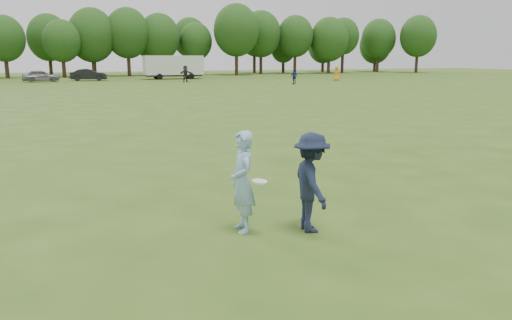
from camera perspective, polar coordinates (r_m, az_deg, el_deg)
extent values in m
plane|color=#304E16|center=(9.30, -2.70, -7.49)|extent=(200.00, 200.00, 0.00)
imported|color=#8AB0D5|center=(8.77, -1.56, -2.50)|extent=(0.47, 0.68, 1.81)
imported|color=#171E34|center=(8.84, 6.35, -2.56)|extent=(0.83, 1.24, 1.78)
imported|color=navy|center=(57.14, 4.37, 9.47)|extent=(0.79, 1.05, 1.66)
imported|color=orange|center=(65.38, 9.20, 9.73)|extent=(1.09, 1.03, 1.87)
imported|color=#2A2A2A|center=(62.44, -8.06, 9.74)|extent=(1.95, 1.24, 2.01)
imported|color=slate|center=(67.31, -23.37, 8.81)|extent=(4.41, 1.99, 1.47)
imported|color=black|center=(68.58, -18.59, 9.21)|extent=(4.71, 2.04, 1.51)
cone|color=#F8500D|center=(55.56, 2.54, 8.73)|extent=(0.28, 0.28, 0.30)
cylinder|color=white|center=(8.53, 0.41, -2.46)|extent=(0.30, 0.30, 0.07)
cube|color=silver|center=(71.02, -9.42, 10.65)|extent=(8.00, 2.50, 2.60)
cube|color=black|center=(71.06, -9.39, 9.52)|extent=(7.60, 2.30, 0.25)
cylinder|color=black|center=(69.40, -10.95, 9.33)|extent=(0.80, 0.25, 0.80)
cylinder|color=black|center=(71.85, -11.34, 9.39)|extent=(0.80, 0.25, 0.80)
cylinder|color=black|center=(70.36, -7.39, 9.48)|extent=(0.80, 0.25, 0.80)
cylinder|color=black|center=(72.78, -7.88, 9.54)|extent=(0.80, 0.25, 0.80)
cube|color=#333333|center=(70.25, -12.94, 9.40)|extent=(1.20, 0.15, 0.12)
cylinder|color=#332114|center=(81.53, -26.60, 9.48)|extent=(0.56, 0.56, 3.14)
ellipsoid|color=#1D3B13|center=(81.56, -26.86, 12.29)|extent=(5.78, 5.78, 6.64)
cylinder|color=#332114|center=(81.02, -21.11, 9.87)|extent=(0.56, 0.56, 3.01)
ellipsoid|color=#1D3B13|center=(81.04, -21.31, 12.57)|extent=(5.46, 5.46, 6.28)
cylinder|color=#332114|center=(83.59, -18.06, 10.18)|extent=(0.56, 0.56, 3.23)
ellipsoid|color=#1D3B13|center=(83.64, -18.27, 13.40)|extent=(7.29, 7.29, 8.38)
cylinder|color=#332114|center=(84.02, -14.33, 10.58)|extent=(0.56, 0.56, 3.77)
ellipsoid|color=#1D3B13|center=(84.10, -14.50, 13.88)|extent=(6.95, 6.95, 8.00)
cylinder|color=#332114|center=(85.43, -10.90, 10.60)|extent=(0.56, 0.56, 3.33)
ellipsoid|color=#1D3B13|center=(85.48, -11.02, 13.62)|extent=(6.71, 6.71, 7.71)
cylinder|color=#332114|center=(87.06, -6.85, 10.70)|extent=(0.56, 0.56, 3.22)
ellipsoid|color=#1D3B13|center=(87.09, -6.92, 13.31)|extent=(5.54, 5.54, 6.37)
cylinder|color=#332114|center=(86.10, -2.24, 11.08)|extent=(0.56, 0.56, 4.15)
ellipsoid|color=#1D3B13|center=(86.20, -2.27, 14.60)|extent=(7.59, 7.59, 8.73)
cylinder|color=#332114|center=(91.48, 0.56, 11.06)|extent=(0.56, 0.56, 3.95)
ellipsoid|color=#1D3B13|center=(91.56, 0.56, 14.20)|extent=(7.16, 7.16, 8.24)
cylinder|color=#332114|center=(92.73, 4.46, 11.02)|extent=(0.56, 0.56, 3.90)
ellipsoid|color=#1D3B13|center=(92.79, 4.51, 13.93)|extent=(6.49, 6.49, 7.46)
cylinder|color=#332114|center=(94.60, 8.29, 10.72)|extent=(0.56, 0.56, 3.16)
ellipsoid|color=#1D3B13|center=(94.64, 8.37, 13.48)|extent=(6.99, 6.99, 8.04)
cylinder|color=#332114|center=(98.91, 9.84, 11.04)|extent=(0.56, 0.56, 4.29)
ellipsoid|color=#1D3B13|center=(98.98, 9.94, 13.76)|extent=(6.02, 6.02, 6.93)
cylinder|color=#332114|center=(105.23, 13.71, 10.75)|extent=(0.56, 0.56, 3.68)
ellipsoid|color=#1D3B13|center=(105.28, 13.84, 13.31)|extent=(6.78, 6.78, 7.80)
cylinder|color=#332114|center=(103.78, 17.87, 10.59)|extent=(0.56, 0.56, 3.96)
ellipsoid|color=#1D3B13|center=(103.85, 18.05, 13.30)|extent=(6.93, 6.93, 7.96)
cylinder|color=#332114|center=(91.71, -22.42, 9.98)|extent=(0.56, 0.56, 3.28)
ellipsoid|color=#1D3B13|center=(91.76, -22.64, 12.80)|extent=(6.78, 6.78, 7.79)
cylinder|color=#332114|center=(90.39, -17.95, 10.23)|extent=(0.56, 0.56, 3.11)
ellipsoid|color=#1D3B13|center=(90.41, -18.11, 12.65)|extent=(5.34, 5.34, 6.14)
cylinder|color=#332114|center=(92.92, -12.13, 10.68)|extent=(0.56, 0.56, 3.50)
ellipsoid|color=#1D3B13|center=(92.94, -12.23, 13.01)|extent=(4.82, 4.82, 5.54)
cylinder|color=#332114|center=(95.12, -7.49, 10.94)|extent=(0.56, 0.56, 3.80)
ellipsoid|color=#1D3B13|center=(95.17, -7.56, 13.71)|extent=(6.34, 6.34, 7.29)
cylinder|color=#332114|center=(97.16, -0.19, 11.07)|extent=(0.56, 0.56, 3.84)
ellipsoid|color=#1D3B13|center=(97.20, -0.19, 13.48)|extent=(5.09, 5.09, 5.86)
cylinder|color=#332114|center=(98.27, 3.12, 10.69)|extent=(0.56, 0.56, 2.58)
ellipsoid|color=#1D3B13|center=(98.27, 3.14, 12.64)|extent=(4.86, 4.86, 5.59)
cylinder|color=#332114|center=(103.85, 7.62, 10.67)|extent=(0.56, 0.56, 2.62)
ellipsoid|color=#1D3B13|center=(103.85, 7.68, 12.83)|extent=(6.11, 6.11, 7.02)
cylinder|color=#332114|center=(108.84, 13.38, 10.49)|extent=(0.56, 0.56, 2.54)
ellipsoid|color=#1D3B13|center=(108.85, 13.48, 12.60)|extent=(6.47, 6.47, 7.44)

